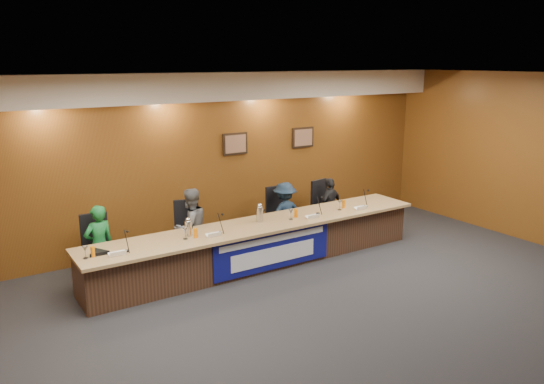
% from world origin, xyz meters
% --- Properties ---
extents(floor, '(10.00, 10.00, 0.00)m').
position_xyz_m(floor, '(0.00, 0.00, 0.00)').
color(floor, black).
rests_on(floor, ground).
extents(ceiling, '(10.00, 8.00, 0.04)m').
position_xyz_m(ceiling, '(0.00, 0.00, 3.20)').
color(ceiling, silver).
rests_on(ceiling, wall_back).
extents(wall_back, '(10.00, 0.04, 3.20)m').
position_xyz_m(wall_back, '(0.00, 4.00, 1.60)').
color(wall_back, '#5E3613').
rests_on(wall_back, floor).
extents(soffit, '(10.00, 0.50, 0.50)m').
position_xyz_m(soffit, '(0.00, 3.75, 2.95)').
color(soffit, beige).
rests_on(soffit, wall_back).
extents(dais_body, '(6.00, 0.80, 0.70)m').
position_xyz_m(dais_body, '(0.00, 2.40, 0.35)').
color(dais_body, '#3E2618').
rests_on(dais_body, floor).
extents(dais_top, '(6.10, 0.95, 0.05)m').
position_xyz_m(dais_top, '(0.00, 2.35, 0.72)').
color(dais_top, '#96764A').
rests_on(dais_top, dais_body).
extents(banner, '(2.20, 0.02, 0.65)m').
position_xyz_m(banner, '(0.00, 1.99, 0.38)').
color(banner, navy).
rests_on(banner, dais_body).
extents(banner_text_upper, '(2.00, 0.01, 0.10)m').
position_xyz_m(banner_text_upper, '(0.00, 1.97, 0.58)').
color(banner_text_upper, silver).
rests_on(banner_text_upper, banner).
extents(banner_text_lower, '(1.60, 0.01, 0.28)m').
position_xyz_m(banner_text_lower, '(0.00, 1.97, 0.30)').
color(banner_text_lower, silver).
rests_on(banner_text_lower, banner).
extents(wall_photo_left, '(0.52, 0.04, 0.42)m').
position_xyz_m(wall_photo_left, '(0.40, 3.97, 1.85)').
color(wall_photo_left, black).
rests_on(wall_photo_left, wall_back).
extents(wall_photo_right, '(0.52, 0.04, 0.42)m').
position_xyz_m(wall_photo_right, '(2.00, 3.97, 1.85)').
color(wall_photo_right, black).
rests_on(wall_photo_right, wall_back).
extents(panelist_a, '(0.52, 0.39, 1.28)m').
position_xyz_m(panelist_a, '(-2.52, 3.02, 0.64)').
color(panelist_a, '#135E28').
rests_on(panelist_a, floor).
extents(panelist_b, '(0.75, 0.64, 1.34)m').
position_xyz_m(panelist_b, '(-0.99, 3.02, 0.67)').
color(panelist_b, '#54565A').
rests_on(panelist_b, floor).
extents(panelist_c, '(0.78, 0.46, 1.21)m').
position_xyz_m(panelist_c, '(0.91, 3.02, 0.60)').
color(panelist_c, '#122236').
rests_on(panelist_c, floor).
extents(panelist_d, '(0.73, 0.45, 1.16)m').
position_xyz_m(panelist_d, '(2.00, 3.02, 0.58)').
color(panelist_d, black).
rests_on(panelist_d, floor).
extents(office_chair_a, '(0.52, 0.52, 0.08)m').
position_xyz_m(office_chair_a, '(-2.52, 3.12, 0.48)').
color(office_chair_a, black).
rests_on(office_chair_a, floor).
extents(office_chair_b, '(0.59, 0.59, 0.08)m').
position_xyz_m(office_chair_b, '(-0.99, 3.12, 0.48)').
color(office_chair_b, black).
rests_on(office_chair_b, floor).
extents(office_chair_c, '(0.49, 0.49, 0.08)m').
position_xyz_m(office_chair_c, '(0.91, 3.12, 0.48)').
color(office_chair_c, black).
rests_on(office_chair_c, floor).
extents(office_chair_d, '(0.56, 0.56, 0.08)m').
position_xyz_m(office_chair_d, '(2.00, 3.12, 0.48)').
color(office_chair_d, black).
rests_on(office_chair_d, floor).
extents(nameplate_a, '(0.24, 0.08, 0.10)m').
position_xyz_m(nameplate_a, '(-2.49, 2.12, 0.80)').
color(nameplate_a, white).
rests_on(nameplate_a, dais_top).
extents(microphone_a, '(0.07, 0.07, 0.02)m').
position_xyz_m(microphone_a, '(-2.34, 2.24, 0.76)').
color(microphone_a, black).
rests_on(microphone_a, dais_top).
extents(juice_glass_a, '(0.06, 0.06, 0.15)m').
position_xyz_m(juice_glass_a, '(-2.79, 2.28, 0.82)').
color(juice_glass_a, orange).
rests_on(juice_glass_a, dais_top).
extents(water_glass_a, '(0.08, 0.08, 0.18)m').
position_xyz_m(water_glass_a, '(-2.90, 2.27, 0.84)').
color(water_glass_a, silver).
rests_on(water_glass_a, dais_top).
extents(nameplate_b, '(0.24, 0.08, 0.10)m').
position_xyz_m(nameplate_b, '(-0.98, 2.14, 0.80)').
color(nameplate_b, white).
rests_on(nameplate_b, dais_top).
extents(microphone_b, '(0.07, 0.07, 0.02)m').
position_xyz_m(microphone_b, '(-0.83, 2.27, 0.76)').
color(microphone_b, black).
rests_on(microphone_b, dais_top).
extents(juice_glass_b, '(0.06, 0.06, 0.15)m').
position_xyz_m(juice_glass_b, '(-1.25, 2.26, 0.82)').
color(juice_glass_b, orange).
rests_on(juice_glass_b, dais_top).
extents(water_glass_b, '(0.08, 0.08, 0.18)m').
position_xyz_m(water_glass_b, '(-1.41, 2.29, 0.84)').
color(water_glass_b, silver).
rests_on(water_glass_b, dais_top).
extents(nameplate_c, '(0.24, 0.08, 0.10)m').
position_xyz_m(nameplate_c, '(0.89, 2.10, 0.80)').
color(nameplate_c, white).
rests_on(nameplate_c, dais_top).
extents(microphone_c, '(0.07, 0.07, 0.02)m').
position_xyz_m(microphone_c, '(1.13, 2.28, 0.76)').
color(microphone_c, black).
rests_on(microphone_c, dais_top).
extents(juice_glass_c, '(0.06, 0.06, 0.15)m').
position_xyz_m(juice_glass_c, '(0.68, 2.33, 0.82)').
color(juice_glass_c, orange).
rests_on(juice_glass_c, dais_top).
extents(water_glass_c, '(0.08, 0.08, 0.18)m').
position_xyz_m(water_glass_c, '(0.53, 2.26, 0.84)').
color(water_glass_c, silver).
rests_on(water_glass_c, dais_top).
extents(nameplate_d, '(0.24, 0.08, 0.10)m').
position_xyz_m(nameplate_d, '(1.97, 2.07, 0.80)').
color(nameplate_d, white).
rests_on(nameplate_d, dais_top).
extents(microphone_d, '(0.07, 0.07, 0.02)m').
position_xyz_m(microphone_d, '(2.15, 2.22, 0.76)').
color(microphone_d, black).
rests_on(microphone_d, dais_top).
extents(juice_glass_d, '(0.06, 0.06, 0.15)m').
position_xyz_m(juice_glass_d, '(1.77, 2.33, 0.82)').
color(juice_glass_d, orange).
rests_on(juice_glass_d, dais_top).
extents(water_glass_d, '(0.08, 0.08, 0.18)m').
position_xyz_m(water_glass_d, '(1.62, 2.28, 0.84)').
color(water_glass_d, silver).
rests_on(water_glass_d, dais_top).
extents(carafe_left, '(0.11, 0.11, 0.24)m').
position_xyz_m(carafe_left, '(-1.31, 2.40, 0.87)').
color(carafe_left, silver).
rests_on(carafe_left, dais_top).
extents(carafe_mid, '(0.12, 0.12, 0.26)m').
position_xyz_m(carafe_mid, '(0.02, 2.45, 0.88)').
color(carafe_mid, silver).
rests_on(carafe_mid, dais_top).
extents(speakerphone, '(0.32, 0.32, 0.05)m').
position_xyz_m(speakerphone, '(-2.70, 2.35, 0.78)').
color(speakerphone, black).
rests_on(speakerphone, dais_top).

